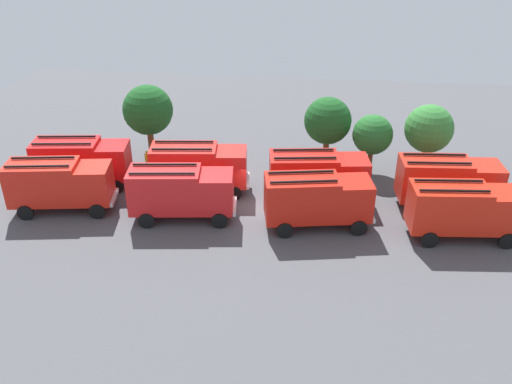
{
  "coord_description": "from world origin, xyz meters",
  "views": [
    {
      "loc": [
        4.05,
        -33.59,
        19.83
      ],
      "look_at": [
        0.0,
        0.0,
        1.4
      ],
      "focal_mm": 38.42,
      "sensor_mm": 36.0,
      "label": 1
    }
  ],
  "objects_px": {
    "fire_truck_5": "(199,166)",
    "fire_truck_1": "(181,191)",
    "fire_truck_7": "(448,180)",
    "firefighter_0": "(148,160)",
    "traffic_cone_0": "(54,165)",
    "fire_truck_6": "(318,175)",
    "tree_0": "(148,110)",
    "fire_truck_3": "(464,209)",
    "fire_truck_0": "(59,183)",
    "fire_truck_4": "(82,160)",
    "fire_truck_2": "(317,199)",
    "tree_3": "(429,129)",
    "tree_1": "(328,121)",
    "tree_2": "(373,135)"
  },
  "relations": [
    {
      "from": "fire_truck_7",
      "to": "tree_2",
      "type": "xyz_separation_m",
      "value": [
        -5.04,
        5.0,
        1.14
      ]
    },
    {
      "from": "fire_truck_2",
      "to": "fire_truck_0",
      "type": "bearing_deg",
      "value": 169.33
    },
    {
      "from": "tree_3",
      "to": "firefighter_0",
      "type": "bearing_deg",
      "value": -175.16
    },
    {
      "from": "tree_1",
      "to": "fire_truck_7",
      "type": "bearing_deg",
      "value": -34.34
    },
    {
      "from": "fire_truck_1",
      "to": "traffic_cone_0",
      "type": "xyz_separation_m",
      "value": [
        -12.31,
        6.31,
        -1.83
      ]
    },
    {
      "from": "fire_truck_4",
      "to": "fire_truck_5",
      "type": "height_order",
      "value": "same"
    },
    {
      "from": "fire_truck_0",
      "to": "fire_truck_5",
      "type": "height_order",
      "value": "same"
    },
    {
      "from": "fire_truck_1",
      "to": "tree_0",
      "type": "height_order",
      "value": "tree_0"
    },
    {
      "from": "fire_truck_7",
      "to": "tree_0",
      "type": "relative_size",
      "value": 1.16
    },
    {
      "from": "fire_truck_2",
      "to": "fire_truck_7",
      "type": "relative_size",
      "value": 1.02
    },
    {
      "from": "tree_1",
      "to": "traffic_cone_0",
      "type": "xyz_separation_m",
      "value": [
        -22.05,
        -3.33,
        -3.62
      ]
    },
    {
      "from": "fire_truck_2",
      "to": "fire_truck_7",
      "type": "bearing_deg",
      "value": 11.98
    },
    {
      "from": "tree_2",
      "to": "tree_3",
      "type": "relative_size",
      "value": 0.84
    },
    {
      "from": "fire_truck_6",
      "to": "fire_truck_7",
      "type": "height_order",
      "value": "same"
    },
    {
      "from": "fire_truck_4",
      "to": "tree_3",
      "type": "height_order",
      "value": "tree_3"
    },
    {
      "from": "fire_truck_0",
      "to": "tree_0",
      "type": "bearing_deg",
      "value": 59.2
    },
    {
      "from": "fire_truck_7",
      "to": "tree_3",
      "type": "bearing_deg",
      "value": 94.1
    },
    {
      "from": "fire_truck_2",
      "to": "tree_3",
      "type": "height_order",
      "value": "tree_3"
    },
    {
      "from": "tree_1",
      "to": "tree_3",
      "type": "height_order",
      "value": "tree_1"
    },
    {
      "from": "fire_truck_6",
      "to": "fire_truck_4",
      "type": "bearing_deg",
      "value": 171.07
    },
    {
      "from": "fire_truck_2",
      "to": "tree_3",
      "type": "bearing_deg",
      "value": 36.72
    },
    {
      "from": "fire_truck_1",
      "to": "fire_truck_7",
      "type": "bearing_deg",
      "value": 4.62
    },
    {
      "from": "fire_truck_3",
      "to": "traffic_cone_0",
      "type": "height_order",
      "value": "fire_truck_3"
    },
    {
      "from": "tree_0",
      "to": "fire_truck_3",
      "type": "bearing_deg",
      "value": -22.23
    },
    {
      "from": "firefighter_0",
      "to": "traffic_cone_0",
      "type": "xyz_separation_m",
      "value": [
        -7.74,
        -0.81,
        -0.58
      ]
    },
    {
      "from": "tree_2",
      "to": "tree_3",
      "type": "height_order",
      "value": "tree_3"
    },
    {
      "from": "tree_2",
      "to": "fire_truck_7",
      "type": "bearing_deg",
      "value": -44.79
    },
    {
      "from": "firefighter_0",
      "to": "traffic_cone_0",
      "type": "distance_m",
      "value": 7.81
    },
    {
      "from": "fire_truck_5",
      "to": "fire_truck_1",
      "type": "bearing_deg",
      "value": -102.19
    },
    {
      "from": "tree_0",
      "to": "traffic_cone_0",
      "type": "bearing_deg",
      "value": -157.13
    },
    {
      "from": "fire_truck_4",
      "to": "fire_truck_1",
      "type": "bearing_deg",
      "value": -31.82
    },
    {
      "from": "tree_0",
      "to": "tree_2",
      "type": "relative_size",
      "value": 1.3
    },
    {
      "from": "fire_truck_3",
      "to": "fire_truck_5",
      "type": "height_order",
      "value": "same"
    },
    {
      "from": "fire_truck_0",
      "to": "fire_truck_1",
      "type": "height_order",
      "value": "same"
    },
    {
      "from": "fire_truck_0",
      "to": "fire_truck_4",
      "type": "xyz_separation_m",
      "value": [
        0.05,
        3.76,
        0.0
      ]
    },
    {
      "from": "fire_truck_6",
      "to": "traffic_cone_0",
      "type": "relative_size",
      "value": 11.49
    },
    {
      "from": "fire_truck_1",
      "to": "fire_truck_4",
      "type": "xyz_separation_m",
      "value": [
        -8.61,
        3.85,
        0.0
      ]
    },
    {
      "from": "fire_truck_0",
      "to": "tree_0",
      "type": "distance_m",
      "value": 10.28
    },
    {
      "from": "fire_truck_3",
      "to": "fire_truck_6",
      "type": "xyz_separation_m",
      "value": [
        -9.38,
        3.72,
        0.0
      ]
    },
    {
      "from": "fire_truck_6",
      "to": "fire_truck_7",
      "type": "relative_size",
      "value": 1.01
    },
    {
      "from": "fire_truck_2",
      "to": "firefighter_0",
      "type": "distance_m",
      "value": 15.55
    },
    {
      "from": "fire_truck_7",
      "to": "tree_1",
      "type": "distance_m",
      "value": 10.54
    },
    {
      "from": "fire_truck_7",
      "to": "traffic_cone_0",
      "type": "bearing_deg",
      "value": 170.75
    },
    {
      "from": "fire_truck_0",
      "to": "tree_0",
      "type": "height_order",
      "value": "tree_0"
    },
    {
      "from": "fire_truck_0",
      "to": "fire_truck_7",
      "type": "distance_m",
      "value": 27.23
    },
    {
      "from": "tree_2",
      "to": "fire_truck_4",
      "type": "bearing_deg",
      "value": -167.31
    },
    {
      "from": "fire_truck_0",
      "to": "tree_1",
      "type": "bearing_deg",
      "value": 18.46
    },
    {
      "from": "fire_truck_0",
      "to": "tree_3",
      "type": "relative_size",
      "value": 1.29
    },
    {
      "from": "fire_truck_0",
      "to": "tree_2",
      "type": "relative_size",
      "value": 1.53
    },
    {
      "from": "fire_truck_3",
      "to": "fire_truck_4",
      "type": "distance_m",
      "value": 27.48
    }
  ]
}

